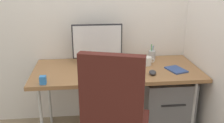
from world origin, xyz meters
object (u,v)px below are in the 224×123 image
monitor (97,43)px  desk_clamp_accessory (43,80)px  office_chair (115,119)px  coffee_mug (147,61)px  notebook (176,70)px  keyboard (112,74)px  pen_holder (152,55)px  filing_cabinet (165,105)px  mouse (153,72)px

monitor → desk_clamp_accessory: 0.72m
office_chair → coffee_mug: office_chair is taller
office_chair → notebook: bearing=42.7°
monitor → desk_clamp_accessory: bearing=-134.0°
keyboard → desk_clamp_accessory: 0.62m
office_chair → pen_holder: size_ratio=6.50×
keyboard → notebook: bearing=5.8°
coffee_mug → desk_clamp_accessory: 1.05m
filing_cabinet → mouse: size_ratio=6.21×
coffee_mug → desk_clamp_accessory: size_ratio=1.76×
coffee_mug → desk_clamp_accessory: bearing=-159.3°
coffee_mug → desk_clamp_accessory: (-0.99, -0.37, -0.01)m
office_chair → notebook: (0.67, 0.61, 0.13)m
office_chair → pen_holder: 1.11m
filing_cabinet → desk_clamp_accessory: size_ratio=8.78×
mouse → coffee_mug: coffee_mug is taller
coffee_mug → mouse: bearing=-92.5°
mouse → keyboard: bearing=-169.8°
notebook → desk_clamp_accessory: desk_clamp_accessory is taller
filing_cabinet → pen_holder: (-0.09, 0.28, 0.47)m
notebook → coffee_mug: bearing=125.7°
office_chair → coffee_mug: (0.42, 0.79, 0.16)m
pen_holder → coffee_mug: (-0.09, -0.17, -0.01)m
office_chair → mouse: 0.69m
desk_clamp_accessory → office_chair: bearing=-36.7°
notebook → coffee_mug: size_ratio=1.57×
office_chair → mouse: (0.41, 0.53, 0.14)m
office_chair → keyboard: 0.57m
filing_cabinet → monitor: size_ratio=1.22×
keyboard → desk_clamp_accessory: desk_clamp_accessory is taller
filing_cabinet → desk_clamp_accessory: desk_clamp_accessory is taller
keyboard → notebook: 0.63m
pen_holder → notebook: pen_holder is taller
keyboard → monitor: bearing=107.2°
pen_holder → desk_clamp_accessory: 1.21m
notebook → office_chair: bearing=-155.6°
office_chair → desk_clamp_accessory: office_chair is taller
office_chair → keyboard: size_ratio=2.73×
mouse → desk_clamp_accessory: desk_clamp_accessory is taller
office_chair → monitor: (-0.08, 0.92, 0.34)m
keyboard → desk_clamp_accessory: (-0.60, -0.13, 0.02)m
keyboard → filing_cabinet: bearing=13.4°
filing_cabinet → notebook: size_ratio=3.19×
desk_clamp_accessory → mouse: bearing=6.7°
filing_cabinet → keyboard: bearing=-166.6°
monitor → coffee_mug: (0.50, -0.13, -0.17)m
office_chair → desk_clamp_accessory: bearing=143.3°
mouse → notebook: bearing=30.5°
monitor → coffee_mug: size_ratio=4.10×
desk_clamp_accessory → keyboard: bearing=12.3°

